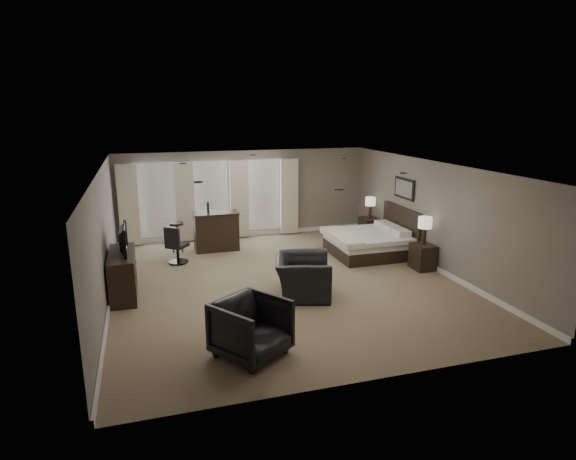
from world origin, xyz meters
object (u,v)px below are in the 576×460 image
object	(u,v)px
lamp_near	(425,231)
lamp_far	(370,208)
dresser	(123,274)
tv	(121,250)
nightstand_near	(423,257)
nightstand_far	(369,228)
bar_counter	(216,231)
desk_chair	(177,244)
bar_stool_right	(233,234)
bar_stool_left	(177,237)
bed	(364,233)
armchair_far	(251,325)
armchair_near	(303,270)

from	to	relation	value
lamp_near	lamp_far	bearing A→B (deg)	90.00
dresser	tv	bearing A→B (deg)	-90.00
nightstand_near	lamp_far	bearing A→B (deg)	90.00
nightstand_far	bar_counter	bearing A→B (deg)	177.60
desk_chair	bar_stool_right	bearing A→B (deg)	-108.60
bar_stool_left	bar_counter	bearing A→B (deg)	-8.61
bar_counter	desk_chair	size ratio (longest dim) A/B	1.26
bed	lamp_far	distance (m)	1.73
bed	bar_counter	distance (m)	4.01
nightstand_near	desk_chair	size ratio (longest dim) A/B	0.64
nightstand_far	lamp_near	size ratio (longest dim) A/B	0.95
bar_counter	desk_chair	world-z (taller)	bar_counter
armchair_far	bar_stool_right	world-z (taller)	armchair_far
armchair_near	armchair_far	bearing A→B (deg)	160.69
bar_stool_left	desk_chair	size ratio (longest dim) A/B	0.83
lamp_near	bar_stool_right	bearing A→B (deg)	141.47
lamp_far	desk_chair	size ratio (longest dim) A/B	0.64
lamp_near	armchair_near	world-z (taller)	lamp_near
nightstand_near	nightstand_far	distance (m)	2.90
dresser	desk_chair	bearing A→B (deg)	56.50
lamp_near	tv	xyz separation A→B (m)	(-6.92, 0.33, 0.03)
tv	bar_counter	distance (m)	3.67
nightstand_near	desk_chair	distance (m)	6.09
bar_stool_right	desk_chair	size ratio (longest dim) A/B	0.77
bar_counter	armchair_near	bearing A→B (deg)	-72.43
desk_chair	bar_stool_left	bearing A→B (deg)	-54.69
nightstand_near	lamp_near	bearing A→B (deg)	0.00
lamp_near	nightstand_near	bearing A→B (deg)	0.00
dresser	tv	world-z (taller)	tv
armchair_far	bar_stool_right	size ratio (longest dim) A/B	1.37
armchair_near	lamp_far	bearing A→B (deg)	-25.77
nightstand_near	tv	size ratio (longest dim) A/B	0.61
nightstand_far	armchair_near	distance (m)	4.95
nightstand_far	bar_counter	world-z (taller)	bar_counter
bed	tv	bearing A→B (deg)	-169.44
nightstand_near	desk_chair	bearing A→B (deg)	158.63
nightstand_far	bar_stool_right	xyz separation A→B (m)	(-4.06, 0.33, 0.05)
armchair_far	bar_stool_left	world-z (taller)	armchair_far
armchair_near	desk_chair	bearing A→B (deg)	54.88
nightstand_far	tv	xyz separation A→B (m)	(-6.92, -2.57, 0.67)
bar_counter	bar_stool_right	bearing A→B (deg)	15.93
armchair_near	armchair_far	xyz separation A→B (m)	(-1.58, -2.18, -0.05)
nightstand_far	lamp_far	distance (m)	0.63
bar_stool_left	armchair_far	bearing A→B (deg)	-83.70
dresser	bar_stool_right	distance (m)	4.08
bar_counter	nightstand_far	bearing A→B (deg)	-2.40
dresser	bar_stool_left	size ratio (longest dim) A/B	1.96
desk_chair	nightstand_far	bearing A→B (deg)	-133.93
bed	tv	size ratio (longest dim) A/B	1.93
tv	bar_stool_left	xyz separation A→B (m)	(1.32, 2.92, -0.59)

